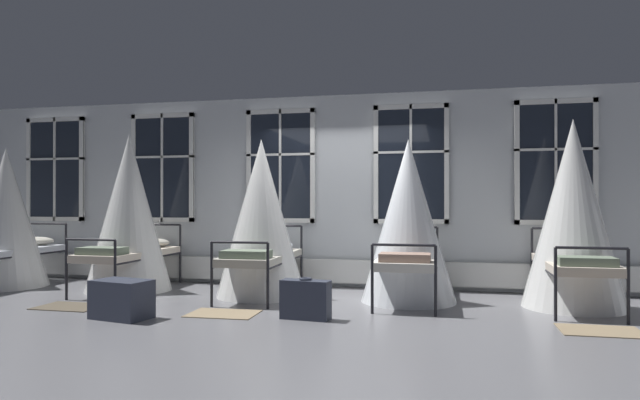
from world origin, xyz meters
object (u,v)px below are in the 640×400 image
object	(u,v)px
cot_fourth	(408,222)
suitcase_dark	(306,299)
cot_first	(6,219)
cot_second	(129,214)
cot_third	(261,220)
travel_trunk	(122,299)
cot_fifth	(573,216)

from	to	relation	value
cot_fourth	suitcase_dark	distance (m)	1.94
cot_first	cot_second	bearing A→B (deg)	-86.77
cot_fourth	cot_third	bearing A→B (deg)	89.95
suitcase_dark	travel_trunk	bearing A→B (deg)	-161.88
cot_first	suitcase_dark	xyz separation A→B (m)	(5.17, -1.36, -0.83)
cot_fourth	travel_trunk	xyz separation A→B (m)	(-3.11, -1.82, -0.83)
cot_fifth	suitcase_dark	distance (m)	3.54
cot_second	cot_fourth	bearing A→B (deg)	-90.08
cot_first	cot_fifth	xyz separation A→B (m)	(8.28, 0.05, 0.09)
cot_fourth	travel_trunk	bearing A→B (deg)	120.14
travel_trunk	cot_third	bearing A→B (deg)	59.76
cot_first	cot_second	xyz separation A→B (m)	(2.09, 0.08, 0.08)
cot_first	cot_fourth	xyz separation A→B (m)	(6.23, 0.04, -0.01)
cot_third	suitcase_dark	size ratio (longest dim) A/B	3.81
cot_fourth	suitcase_dark	xyz separation A→B (m)	(-1.06, -1.40, -0.83)
travel_trunk	suitcase_dark	bearing A→B (deg)	11.50
cot_third	cot_fifth	distance (m)	4.10
cot_first	suitcase_dark	size ratio (longest dim) A/B	3.75
cot_third	suitcase_dark	bearing A→B (deg)	-146.05
cot_second	travel_trunk	distance (m)	2.31
cot_first	travel_trunk	bearing A→B (deg)	-118.47
cot_second	suitcase_dark	size ratio (longest dim) A/B	4.04
cot_fifth	cot_fourth	bearing A→B (deg)	90.83
cot_fifth	suitcase_dark	world-z (taller)	cot_fifth
cot_second	suitcase_dark	distance (m)	3.52
cot_first	cot_third	bearing A→B (deg)	-88.37
cot_third	suitcase_dark	distance (m)	1.91
cot_fourth	cot_first	bearing A→B (deg)	90.21
cot_second	cot_third	world-z (taller)	cot_second
cot_first	cot_third	distance (m)	4.18
cot_first	cot_fifth	bearing A→B (deg)	-88.51
cot_fourth	cot_fifth	size ratio (longest dim) A/B	0.91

